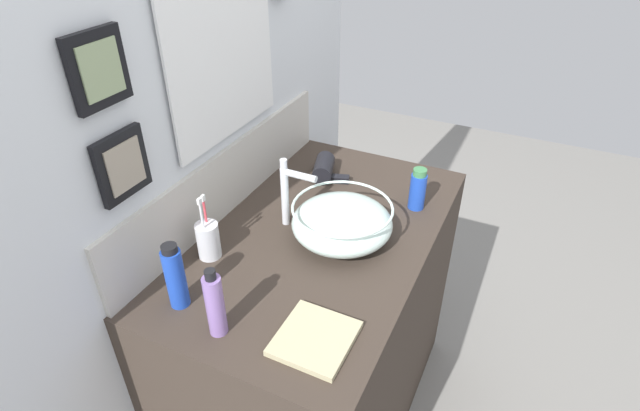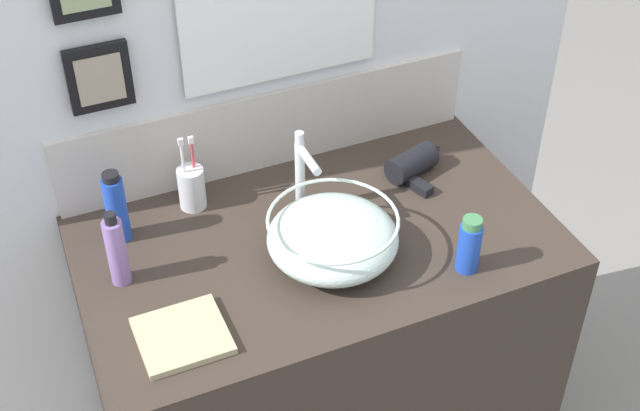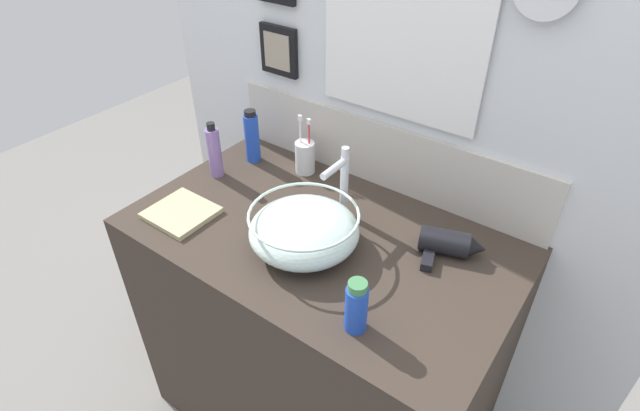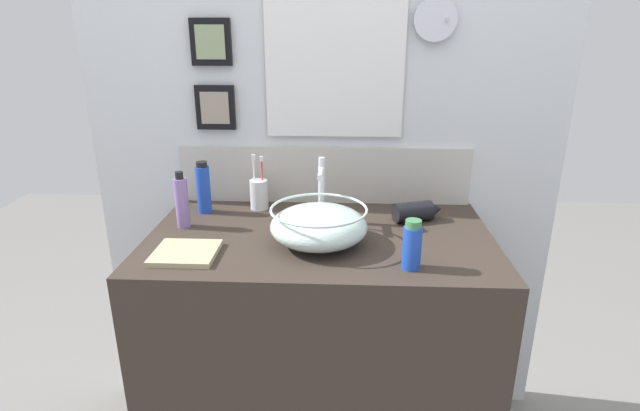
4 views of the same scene
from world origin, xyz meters
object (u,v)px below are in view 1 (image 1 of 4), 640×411
glass_bowl_sink (342,222)px  hand_towel (315,338)px  shampoo_bottle (175,277)px  toothbrush_cup (208,240)px  faucet (289,189)px  lotion_bottle (418,190)px  hair_drier (325,167)px  soap_dispenser (215,304)px

glass_bowl_sink → hand_towel: size_ratio=1.64×
shampoo_bottle → toothbrush_cup: bearing=13.6°
faucet → toothbrush_cup: size_ratio=1.11×
lotion_bottle → shampoo_bottle: bearing=149.0°
hair_drier → soap_dispenser: (-0.78, -0.09, 0.06)m
lotion_bottle → shampoo_bottle: 0.80m
hair_drier → lotion_bottle: 0.37m
faucet → hair_drier: bearing=5.8°
lotion_bottle → hand_towel: size_ratio=0.78×
glass_bowl_sink → faucet: size_ratio=1.32×
shampoo_bottle → soap_dispenser: size_ratio=0.98×
soap_dispenser → toothbrush_cup: bearing=40.1°
soap_dispenser → lotion_bottle: bearing=-20.5°
shampoo_bottle → glass_bowl_sink: bearing=-31.7°
glass_bowl_sink → toothbrush_cup: bearing=127.3°
soap_dispenser → hand_towel: bearing=-71.6°
glass_bowl_sink → lotion_bottle: bearing=-29.8°
faucet → soap_dispenser: (-0.46, -0.06, -0.04)m
hair_drier → shampoo_bottle: 0.75m
toothbrush_cup → hand_towel: 0.44m
glass_bowl_sink → shampoo_bottle: bearing=148.3°
toothbrush_cup → soap_dispenser: toothbrush_cup is taller
lotion_bottle → hand_towel: (-0.65, 0.05, -0.06)m
lotion_bottle → hand_towel: bearing=175.6°
glass_bowl_sink → soap_dispenser: 0.47m
hair_drier → lotion_bottle: lotion_bottle is taller
soap_dispenser → shampoo_bottle: bearing=76.7°
glass_bowl_sink → toothbrush_cup: 0.39m
faucet → toothbrush_cup: (-0.23, 0.13, -0.07)m
soap_dispenser → hand_towel: (0.07, -0.22, -0.08)m
toothbrush_cup → soap_dispenser: size_ratio=1.07×
faucet → hair_drier: size_ratio=1.22×
glass_bowl_sink → shampoo_bottle: shampoo_bottle is taller
hair_drier → lotion_bottle: bearing=-100.1°
faucet → hair_drier: faucet is taller
shampoo_bottle → hand_towel: (0.04, -0.36, -0.08)m
hand_towel → hair_drier: bearing=23.5°
glass_bowl_sink → soap_dispenser: bearing=165.4°
glass_bowl_sink → lotion_bottle: (0.26, -0.15, 0.01)m
glass_bowl_sink → shampoo_bottle: size_ratio=1.59×
hair_drier → toothbrush_cup: bearing=170.0°
hair_drier → soap_dispenser: size_ratio=0.97×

